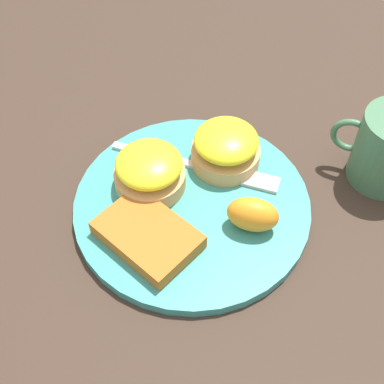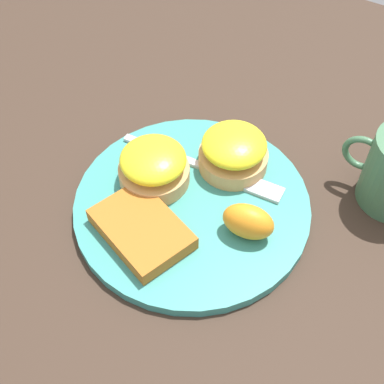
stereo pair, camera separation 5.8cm
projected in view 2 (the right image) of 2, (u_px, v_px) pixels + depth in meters
The scene contains 7 objects.
ground_plane at pixel (192, 209), 0.66m from camera, with size 1.10×1.10×0.00m, color #38281E.
plate at pixel (192, 206), 0.65m from camera, with size 0.29×0.29×0.01m, color teal.
sandwich_benedict_left at pixel (234, 151), 0.66m from camera, with size 0.09×0.09×0.05m.
sandwich_benedict_right at pixel (154, 166), 0.65m from camera, with size 0.09×0.09×0.05m.
hashbrown_patty at pixel (142, 229), 0.61m from camera, with size 0.11×0.08×0.02m, color #B06220.
orange_wedge at pixel (248, 222), 0.60m from camera, with size 0.06×0.04×0.04m, color orange.
fork at pixel (211, 170), 0.68m from camera, with size 0.22×0.03×0.00m.
Camera 2 is at (-0.20, 0.34, 0.53)m, focal length 50.00 mm.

